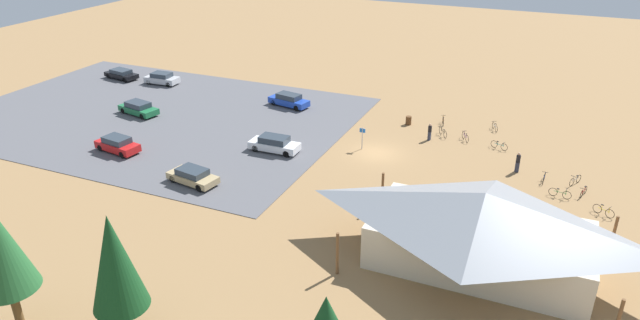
% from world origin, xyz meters
% --- Properties ---
extents(ground, '(160.00, 160.00, 0.00)m').
position_xyz_m(ground, '(0.00, 0.00, 0.00)').
color(ground, '#937047').
rests_on(ground, ground).
extents(parking_lot_asphalt, '(42.09, 29.92, 0.05)m').
position_xyz_m(parking_lot_asphalt, '(25.44, 0.09, 0.03)').
color(parking_lot_asphalt, '#56565B').
rests_on(parking_lot_asphalt, ground).
extents(bike_pavilion, '(16.36, 9.55, 5.30)m').
position_xyz_m(bike_pavilion, '(-11.64, 14.27, 2.98)').
color(bike_pavilion, beige).
rests_on(bike_pavilion, ground).
extents(trash_bin, '(0.60, 0.60, 0.90)m').
position_xyz_m(trash_bin, '(-0.75, -8.31, 0.45)').
color(trash_bin, brown).
rests_on(trash_bin, ground).
extents(lot_sign, '(0.56, 0.08, 2.20)m').
position_xyz_m(lot_sign, '(1.55, -0.33, 1.41)').
color(lot_sign, '#99999E').
rests_on(lot_sign, ground).
extents(pine_far_west, '(3.22, 3.22, 7.76)m').
position_xyz_m(pine_far_west, '(10.75, 30.50, 5.18)').
color(pine_far_west, brown).
rests_on(pine_far_west, ground).
extents(pine_west, '(3.02, 3.02, 7.49)m').
position_xyz_m(pine_west, '(4.97, 28.52, 4.66)').
color(pine_west, brown).
rests_on(pine_west, ground).
extents(bicycle_white_yard_center, '(0.77, 1.53, 0.83)m').
position_xyz_m(bicycle_white_yard_center, '(-9.30, -10.31, 0.36)').
color(bicycle_white_yard_center, black).
rests_on(bicycle_white_yard_center, ground).
extents(bicycle_red_near_porch, '(0.60, 1.56, 0.81)m').
position_xyz_m(bicycle_red_near_porch, '(-17.89, 1.31, 0.36)').
color(bicycle_red_near_porch, black).
rests_on(bicycle_red_near_porch, ground).
extents(bicycle_teal_mid_cluster, '(1.65, 0.73, 0.78)m').
position_xyz_m(bicycle_teal_mid_cluster, '(-10.38, -5.56, 0.37)').
color(bicycle_teal_mid_cluster, black).
rests_on(bicycle_teal_mid_cluster, ground).
extents(bicycle_silver_yard_right, '(0.88, 1.56, 0.88)m').
position_xyz_m(bicycle_silver_yard_right, '(-17.21, -0.58, 0.38)').
color(bicycle_silver_yard_right, black).
rests_on(bicycle_silver_yard_right, ground).
extents(bicycle_black_by_bin, '(1.11, 1.49, 0.89)m').
position_xyz_m(bicycle_black_by_bin, '(-4.77, -6.62, 0.39)').
color(bicycle_black_by_bin, black).
rests_on(bicycle_black_by_bin, ground).
extents(bicycle_yellow_back_row, '(1.50, 0.88, 0.86)m').
position_xyz_m(bicycle_yellow_back_row, '(-19.31, 4.05, 0.38)').
color(bicycle_yellow_back_row, black).
rests_on(bicycle_yellow_back_row, ground).
extents(bicycle_purple_edge_south, '(0.92, 1.45, 0.85)m').
position_xyz_m(bicycle_purple_edge_south, '(-7.03, -6.39, 0.38)').
color(bicycle_purple_edge_south, black).
rests_on(bicycle_purple_edge_south, ground).
extents(bicycle_green_near_sign, '(1.74, 0.48, 0.85)m').
position_xyz_m(bicycle_green_near_sign, '(-16.16, 2.36, 0.37)').
color(bicycle_green_near_sign, black).
rests_on(bicycle_green_near_sign, ground).
extents(bicycle_blue_edge_north, '(0.48, 1.71, 0.74)m').
position_xyz_m(bicycle_blue_edge_north, '(-14.79, -0.04, 0.35)').
color(bicycle_blue_edge_north, black).
rests_on(bicycle_blue_edge_north, ground).
extents(bicycle_orange_yard_front, '(0.56, 1.67, 0.88)m').
position_xyz_m(bicycle_orange_yard_front, '(-4.07, -9.84, 0.40)').
color(bicycle_orange_yard_front, black).
rests_on(bicycle_orange_yard_front, ground).
extents(car_blue_mid_lot, '(5.02, 2.59, 1.46)m').
position_xyz_m(car_blue_mid_lot, '(13.25, -8.31, 0.77)').
color(car_blue_mid_lot, '#1E42B2').
rests_on(car_blue_mid_lot, parking_lot_asphalt).
extents(car_green_inner_stall, '(4.96, 2.78, 1.41)m').
position_xyz_m(car_green_inner_stall, '(27.17, 0.63, 0.75)').
color(car_green_inner_stall, '#1E6B3D').
rests_on(car_green_inner_stall, parking_lot_asphalt).
extents(car_silver_front_row, '(4.34, 2.08, 1.46)m').
position_xyz_m(car_silver_front_row, '(31.76, -9.42, 0.77)').
color(car_silver_front_row, '#BCBCC1').
rests_on(car_silver_front_row, parking_lot_asphalt).
extents(car_black_end_stall, '(4.85, 2.59, 1.25)m').
position_xyz_m(car_black_end_stall, '(38.04, -9.11, 0.68)').
color(car_black_end_stall, black).
rests_on(car_black_end_stall, parking_lot_asphalt).
extents(car_red_by_curb, '(4.60, 2.41, 1.48)m').
position_xyz_m(car_red_by_curb, '(22.31, 9.46, 0.78)').
color(car_red_by_curb, red).
rests_on(car_red_by_curb, parking_lot_asphalt).
extents(car_tan_aisle_side, '(4.65, 2.57, 1.32)m').
position_xyz_m(car_tan_aisle_side, '(12.08, 12.05, 0.71)').
color(car_tan_aisle_side, tan).
rests_on(car_tan_aisle_side, parking_lot_asphalt).
extents(car_white_second_row, '(4.77, 1.93, 1.49)m').
position_xyz_m(car_white_second_row, '(8.90, 3.50, 0.78)').
color(car_white_second_row, white).
rests_on(car_white_second_row, parking_lot_asphalt).
extents(visitor_crossing_yard, '(0.37, 0.36, 1.85)m').
position_xyz_m(visitor_crossing_yard, '(-12.48, -1.06, 0.97)').
color(visitor_crossing_yard, '#2D3347').
rests_on(visitor_crossing_yard, ground).
extents(visitor_at_bikes, '(0.36, 0.36, 1.73)m').
position_xyz_m(visitor_at_bikes, '(-3.77, -5.06, 0.91)').
color(visitor_at_bikes, '#2D3347').
rests_on(visitor_at_bikes, ground).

